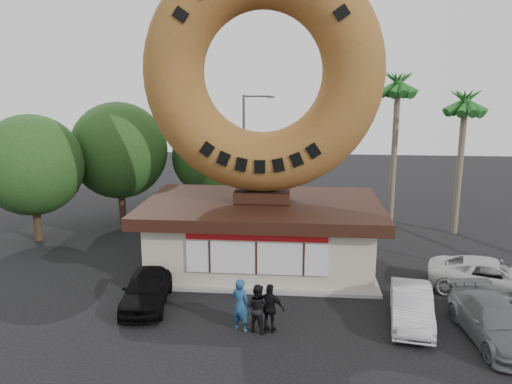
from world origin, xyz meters
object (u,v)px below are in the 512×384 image
object	(u,v)px
street_lamp	(246,148)
car_black	(147,288)
donut_shop	(262,232)
giant_donut	(262,72)
car_white	(492,277)
person_left	(240,305)
car_silver	(411,306)
person_center	(257,308)
person_right	(270,308)
car_grey	(495,321)

from	to	relation	value
street_lamp	car_black	distance (m)	15.36
donut_shop	street_lamp	size ratio (longest dim) A/B	1.40
giant_donut	car_white	bearing A→B (deg)	-12.39
giant_donut	person_left	world-z (taller)	giant_donut
giant_donut	person_left	bearing A→B (deg)	-92.49
car_silver	car_white	size ratio (longest dim) A/B	0.80
donut_shop	street_lamp	xyz separation A→B (m)	(-1.86, 10.02, 2.72)
person_center	car_black	bearing A→B (deg)	3.43
car_silver	donut_shop	bearing A→B (deg)	147.30
car_black	person_right	bearing A→B (deg)	-25.87
person_center	donut_shop	bearing A→B (deg)	-63.05
donut_shop	car_grey	world-z (taller)	donut_shop
street_lamp	car_black	world-z (taller)	street_lamp
car_grey	car_white	world-z (taller)	car_white
donut_shop	person_center	bearing A→B (deg)	-87.04
giant_donut	car_silver	size ratio (longest dim) A/B	2.65
person_right	car_grey	world-z (taller)	person_right
car_grey	car_black	bearing A→B (deg)	167.48
donut_shop	car_grey	size ratio (longest dim) A/B	2.35
car_silver	car_black	bearing A→B (deg)	-174.78
car_grey	car_white	distance (m)	4.35
car_silver	car_grey	world-z (taller)	car_grey
person_left	person_right	world-z (taller)	person_left
giant_donut	car_white	distance (m)	13.34
person_right	car_grey	size ratio (longest dim) A/B	0.38
person_left	person_center	world-z (taller)	person_left
street_lamp	car_silver	world-z (taller)	street_lamp
car_silver	person_center	bearing A→B (deg)	-160.17
person_left	car_grey	distance (m)	8.92
street_lamp	person_right	world-z (taller)	street_lamp
person_left	person_right	xyz separation A→B (m)	(1.08, -0.01, -0.08)
donut_shop	car_white	bearing A→B (deg)	-12.30
car_black	car_white	xyz separation A→B (m)	(14.32, 2.49, 0.00)
donut_shop	person_left	distance (m)	6.47
car_black	street_lamp	bearing A→B (deg)	73.70
giant_donut	car_black	distance (m)	10.65
person_center	person_left	bearing A→B (deg)	24.98
person_right	car_grey	xyz separation A→B (m)	(7.84, 0.12, -0.22)
car_black	car_white	bearing A→B (deg)	3.01
car_black	donut_shop	bearing A→B (deg)	40.52
giant_donut	car_grey	world-z (taller)	giant_donut
car_black	car_silver	size ratio (longest dim) A/B	1.02
street_lamp	giant_donut	bearing A→B (deg)	-79.49
giant_donut	person_left	size ratio (longest dim) A/B	5.52
person_center	car_silver	xyz separation A→B (m)	(5.68, 1.13, -0.22)
donut_shop	car_silver	distance (m)	8.08
street_lamp	car_silver	xyz separation A→B (m)	(7.87, -15.30, -3.80)
person_center	car_silver	bearing A→B (deg)	-144.78
donut_shop	car_white	size ratio (longest dim) A/B	2.16
person_right	car_black	distance (m)	5.40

